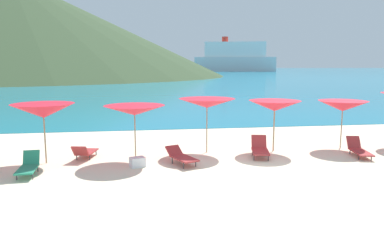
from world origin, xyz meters
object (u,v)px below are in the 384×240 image
at_px(umbrella_5, 275,106).
at_px(umbrella_6, 343,106).
at_px(cooler_box, 137,162).
at_px(lounge_chair_4, 28,166).
at_px(lounge_chair_6, 181,156).
at_px(umbrella_2, 43,111).
at_px(umbrella_3, 135,110).
at_px(lounge_chair_8, 359,149).
at_px(lounge_chair_5, 260,148).
at_px(umbrella_4, 207,103).
at_px(lounge_chair_7, 85,152).
at_px(cruise_ship, 235,58).

relative_size(umbrella_5, umbrella_6, 1.07).
bearing_deg(cooler_box, lounge_chair_4, 167.46).
height_order(umbrella_5, cooler_box, umbrella_5).
bearing_deg(lounge_chair_6, umbrella_2, 146.69).
bearing_deg(umbrella_3, lounge_chair_8, -3.46).
distance_m(lounge_chair_4, lounge_chair_5, 8.28).
xyz_separation_m(umbrella_4, umbrella_6, (5.82, -0.08, -0.20)).
height_order(lounge_chair_4, cooler_box, lounge_chair_4).
height_order(umbrella_5, umbrella_6, umbrella_5).
distance_m(umbrella_4, umbrella_6, 5.82).
distance_m(umbrella_3, umbrella_5, 5.69).
xyz_separation_m(umbrella_4, lounge_chair_4, (-6.29, -2.18, -1.72)).
bearing_deg(umbrella_6, lounge_chair_7, -178.66).
distance_m(lounge_chair_5, cruise_ship, 201.48).
distance_m(umbrella_3, lounge_chair_5, 5.01).
relative_size(umbrella_5, cooler_box, 4.67).
relative_size(umbrella_2, lounge_chair_4, 1.61).
xyz_separation_m(umbrella_2, cruise_ship, (58.80, 194.60, 5.58)).
height_order(umbrella_4, lounge_chair_5, umbrella_4).
bearing_deg(cruise_ship, lounge_chair_6, -92.46).
xyz_separation_m(umbrella_6, lounge_chair_8, (-0.03, -1.36, -1.56)).
distance_m(umbrella_4, lounge_chair_7, 5.10).
relative_size(umbrella_3, umbrella_4, 1.00).
height_order(umbrella_5, lounge_chair_8, umbrella_5).
height_order(lounge_chair_7, lounge_chair_8, lounge_chair_8).
bearing_deg(umbrella_3, lounge_chair_6, -23.82).
xyz_separation_m(lounge_chair_4, lounge_chair_5, (8.19, 1.15, 0.04)).
bearing_deg(umbrella_2, cooler_box, -16.50).
height_order(umbrella_6, lounge_chair_5, umbrella_6).
bearing_deg(lounge_chair_7, umbrella_5, -166.74).
distance_m(umbrella_2, lounge_chair_5, 8.14).
bearing_deg(umbrella_4, cruise_ship, 74.78).
bearing_deg(umbrella_5, umbrella_2, -175.95).
bearing_deg(lounge_chair_5, umbrella_3, -167.65).
bearing_deg(lounge_chair_8, lounge_chair_6, -166.49).
bearing_deg(lounge_chair_6, lounge_chair_7, 136.21).
distance_m(umbrella_2, lounge_chair_8, 12.00).
relative_size(lounge_chair_7, cooler_box, 2.95).
xyz_separation_m(umbrella_4, lounge_chair_5, (1.90, -1.04, -1.68)).
xyz_separation_m(umbrella_4, lounge_chair_6, (-1.23, -1.64, -1.72)).
bearing_deg(cooler_box, umbrella_3, 75.50).
xyz_separation_m(umbrella_6, cooler_box, (-8.61, -1.69, -1.65)).
relative_size(lounge_chair_6, cooler_box, 3.27).
xyz_separation_m(lounge_chair_4, lounge_chair_6, (5.06, 0.54, -0.00)).
xyz_separation_m(lounge_chair_7, lounge_chair_8, (10.57, -1.11, -0.01)).
height_order(umbrella_4, lounge_chair_8, umbrella_4).
bearing_deg(lounge_chair_7, umbrella_4, -163.97).
height_order(umbrella_3, lounge_chair_8, umbrella_3).
bearing_deg(lounge_chair_4, cooler_box, 3.16).
distance_m(lounge_chair_4, cooler_box, 3.53).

